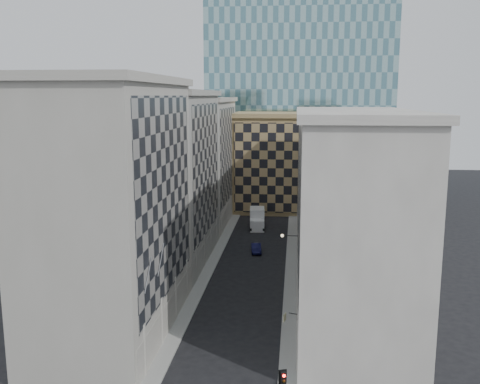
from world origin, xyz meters
The scene contains 14 objects.
sidewalk_west centered at (-5.25, 30.00, 0.07)m, with size 1.50×100.00×0.15m, color gray.
sidewalk_east centered at (5.25, 30.00, 0.07)m, with size 1.50×100.00×0.15m, color gray.
bldg_left_a centered at (-10.88, 11.00, 11.82)m, with size 10.80×22.80×23.70m.
bldg_left_b centered at (-10.88, 33.00, 11.32)m, with size 10.80×22.80×22.70m.
bldg_left_c centered at (-10.88, 55.00, 10.83)m, with size 10.80×22.80×21.70m.
bldg_right_a centered at (10.88, 15.00, 10.32)m, with size 10.80×26.80×20.70m.
bldg_right_b centered at (10.89, 42.00, 9.85)m, with size 10.80×28.80×19.70m.
tan_block centered at (2.00, 67.90, 9.44)m, with size 16.80×14.80×18.80m.
church_tower centered at (0.00, 82.00, 26.95)m, with size 7.20×7.20×51.50m.
flagpoles_left centered at (-5.90, 6.00, 8.00)m, with size 0.10×6.33×2.33m.
bracket_lamp centered at (4.38, 24.00, 6.20)m, with size 1.98×0.36×0.36m.
box_truck centered at (-0.70, 51.98, 1.42)m, with size 2.86×6.10×3.26m.
dark_car centered at (0.20, 37.65, 0.64)m, with size 1.36×3.90×1.28m, color #0E0F34.
shop_sign centered at (4.97, 6.55, 3.84)m, with size 1.18×0.62×0.71m.
Camera 1 is at (5.56, -35.50, 21.99)m, focal length 40.00 mm.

